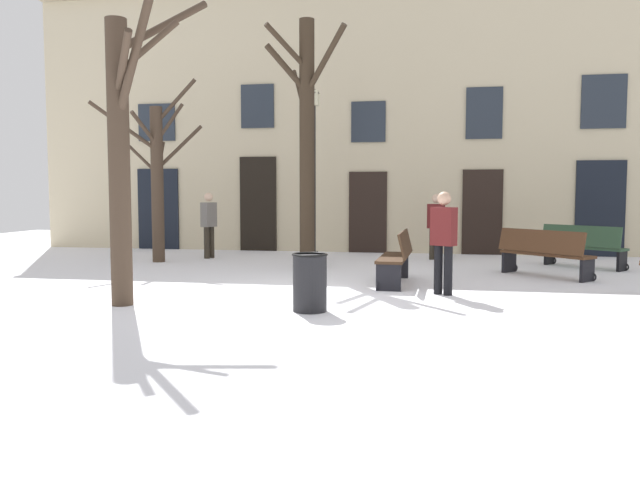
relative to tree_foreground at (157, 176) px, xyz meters
The scene contains 13 objects.
ground_plane 6.55m from the tree_foreground, 44.47° to the right, with size 30.09×30.09×0.00m, color white.
building_facade 5.87m from the tree_foreground, 37.25° to the left, with size 18.81×0.60×7.59m.
tree_foreground is the anchor object (origin of this frame).
tree_right_of_center 3.85m from the tree_foreground, ahead, with size 1.86×1.79×5.35m.
tree_left_of_center 5.81m from the tree_foreground, 69.76° to the right, with size 1.20×1.78×4.62m.
streetlamp 3.77m from the tree_foreground, 18.54° to the left, with size 0.30×0.30×4.18m.
litter_bin 7.40m from the tree_foreground, 48.66° to the right, with size 0.50×0.50×0.82m.
bench_back_to_back_left 8.81m from the tree_foreground, ahead, with size 1.70×1.65×0.94m.
bench_by_litter_bin 9.82m from the tree_foreground, ahead, with size 1.65×1.47×0.94m.
bench_far_corner 6.56m from the tree_foreground, 24.20° to the right, with size 0.58×1.82×0.97m.
person_crossing_plaza 1.76m from the tree_foreground, 47.80° to the left, with size 0.34×0.43×1.65m.
person_near_bench 7.64m from the tree_foreground, 28.84° to the right, with size 0.44×0.38×1.67m.
person_strolling 6.81m from the tree_foreground, 14.15° to the left, with size 0.43×0.35×1.61m.
Camera 1 is at (2.02, -9.56, 1.68)m, focal length 35.17 mm.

